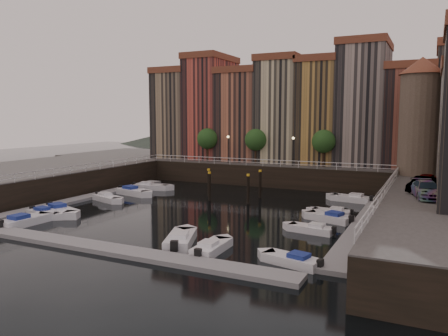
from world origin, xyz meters
The scene contains 30 objects.
ground centered at (0.00, 0.00, 0.00)m, with size 200.00×200.00×0.00m, color black.
quay_far centered at (0.00, 26.00, 1.50)m, with size 80.00×20.00×3.00m, color black.
quay_left centered at (-28.00, -2.00, 1.50)m, with size 20.00×36.00×3.00m, color black.
dock_left centered at (-16.20, -1.00, 0.17)m, with size 2.00×28.00×0.35m, color gray.
dock_right centered at (16.20, -1.00, 0.17)m, with size 2.00×28.00×0.35m, color gray.
dock_near centered at (0.00, -17.00, 0.17)m, with size 30.00×2.00×0.35m, color gray.
mountains centered at (1.72, 110.00, 7.92)m, with size 145.00×100.00×18.00m.
far_terrace centered at (3.31, 23.50, 10.95)m, with size 48.70×10.30×17.50m.
corner_tower centered at (20.00, 14.50, 10.19)m, with size 5.20×5.20×13.80m.
promenade_trees centered at (-1.33, 18.20, 6.58)m, with size 21.20×3.20×5.20m.
street_lamps centered at (-1.00, 17.20, 5.90)m, with size 10.36×0.36×4.18m.
railings centered at (0.00, 4.88, 3.79)m, with size 36.08×34.04×0.52m.
gangway centered at (17.10, 10.00, 1.92)m, with size 2.78×8.32×3.73m.
mooring_pilings centered at (-0.13, 5.60, 1.65)m, with size 6.78×4.54×3.78m.
boat_left_0 centered at (-13.03, -10.79, 0.34)m, with size 4.48×2.00×1.01m.
boat_left_1 centered at (-12.39, -9.52, 0.40)m, with size 5.25×3.31×1.18m.
boat_left_2 centered at (-12.96, -1.68, 0.35)m, with size 4.67×2.92×1.05m.
boat_left_3 centered at (-12.82, 3.06, 0.41)m, with size 5.40×2.95×1.21m.
boat_left_4 centered at (-13.21, 7.42, 0.39)m, with size 5.16×3.04×1.16m.
boat_right_0 centered at (13.46, -14.03, 0.33)m, with size 4.38×2.45×0.98m.
boat_right_1 centered at (12.53, -5.28, 0.32)m, with size 4.21×1.97×0.95m.
boat_right_2 centered at (13.02, -0.48, 0.37)m, with size 4.82×3.02×1.08m.
boat_right_3 centered at (12.73, 2.21, 0.32)m, with size 4.10×1.59×0.94m.
boat_right_4 centered at (13.26, 10.56, 0.37)m, with size 4.90×2.42×1.10m.
boat_near_0 centered at (-12.03, -14.13, 0.39)m, with size 2.06×5.14×1.17m.
boat_near_2 centered at (4.16, -13.20, 0.40)m, with size 3.52×5.30×1.20m.
boat_near_3 centered at (7.23, -13.92, 0.34)m, with size 1.70×4.46×1.02m.
car_a centered at (21.07, 4.61, 3.67)m, with size 1.59×3.94×1.34m, color gray.
car_b centered at (20.85, 1.60, 3.69)m, with size 1.47×4.21×1.39m, color gray.
car_c centered at (21.25, -1.55, 3.72)m, with size 2.03×4.99×1.45m, color gray.
Camera 1 is at (21.55, -41.56, 9.85)m, focal length 35.00 mm.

